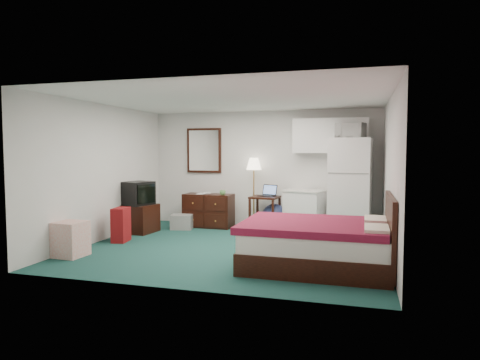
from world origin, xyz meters
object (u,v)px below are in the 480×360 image
(desk, at_px, (265,213))
(suitcase, at_px, (121,225))
(tv_stand, at_px, (140,218))
(fridge, at_px, (350,187))
(bed, at_px, (316,245))
(kitchen_counter, at_px, (305,211))
(floor_lamp, at_px, (254,192))
(dresser, at_px, (209,210))

(desk, relative_size, suitcase, 1.14)
(tv_stand, bearing_deg, fridge, 19.26)
(desk, xyz_separation_m, suitcase, (-2.26, -1.86, -0.04))
(bed, bearing_deg, kitchen_counter, 101.11)
(floor_lamp, relative_size, fridge, 0.79)
(dresser, height_order, fridge, fridge)
(floor_lamp, bearing_deg, desk, -41.12)
(floor_lamp, bearing_deg, dresser, -163.36)
(floor_lamp, xyz_separation_m, suitcase, (-1.95, -2.12, -0.44))
(dresser, bearing_deg, floor_lamp, 18.88)
(floor_lamp, bearing_deg, tv_stand, -149.00)
(fridge, distance_m, tv_stand, 4.24)
(tv_stand, height_order, suitcase, suitcase)
(dresser, bearing_deg, desk, 2.88)
(fridge, bearing_deg, tv_stand, -161.56)
(fridge, distance_m, bed, 2.68)
(floor_lamp, distance_m, bed, 3.33)
(desk, height_order, kitchen_counter, kitchen_counter)
(tv_stand, bearing_deg, floor_lamp, 37.39)
(dresser, xyz_separation_m, floor_lamp, (0.94, 0.28, 0.39))
(tv_stand, xyz_separation_m, suitcase, (0.10, -0.89, 0.03))
(dresser, xyz_separation_m, kitchen_counter, (2.05, 0.14, 0.05))
(suitcase, bearing_deg, floor_lamp, 38.88)
(desk, xyz_separation_m, kitchen_counter, (0.81, 0.13, 0.06))
(floor_lamp, xyz_separation_m, bed, (1.63, -2.88, -0.43))
(dresser, xyz_separation_m, fridge, (2.96, -0.02, 0.59))
(dresser, distance_m, suitcase, 2.10)
(suitcase, bearing_deg, tv_stand, 88.14)
(floor_lamp, height_order, fridge, fridge)
(desk, xyz_separation_m, bed, (1.33, -2.61, -0.03))
(floor_lamp, distance_m, desk, 0.57)
(dresser, distance_m, floor_lamp, 1.05)
(kitchen_counter, relative_size, bed, 0.41)
(tv_stand, bearing_deg, bed, -17.62)
(kitchen_counter, xyz_separation_m, suitcase, (-3.06, -1.98, -0.10))
(desk, bearing_deg, fridge, 4.03)
(dresser, bearing_deg, tv_stand, -137.26)
(dresser, height_order, floor_lamp, floor_lamp)
(floor_lamp, height_order, tv_stand, floor_lamp)
(desk, distance_m, kitchen_counter, 0.82)
(fridge, bearing_deg, floor_lamp, 177.08)
(floor_lamp, relative_size, suitcase, 2.42)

